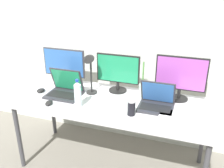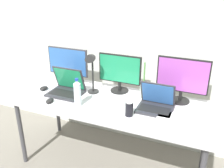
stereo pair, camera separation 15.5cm
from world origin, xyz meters
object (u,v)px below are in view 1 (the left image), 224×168
at_px(monitor_right, 181,76).
at_px(desk_lamp, 89,66).
at_px(monitor_center, 118,72).
at_px(mouse_by_keyboard, 41,90).
at_px(laptop_silver, 65,89).
at_px(laptop_secondary, 156,102).
at_px(water_bottle, 78,94).
at_px(keyboard_main, 185,118).
at_px(mouse_by_laptop, 49,103).
at_px(work_desk, 112,107).
at_px(bamboo_vase, 142,89).
at_px(monitor_left, 64,65).
at_px(soda_can_near_keyboard, 131,108).

relative_size(monitor_right, desk_lamp, 1.04).
xyz_separation_m(monitor_center, mouse_by_keyboard, (-0.73, -0.28, -0.19)).
relative_size(laptop_silver, laptop_secondary, 1.08).
xyz_separation_m(monitor_center, water_bottle, (-0.24, -0.44, -0.09)).
relative_size(keyboard_main, desk_lamp, 0.91).
relative_size(mouse_by_laptop, desk_lamp, 0.23).
bearing_deg(desk_lamp, laptop_secondary, -4.84).
height_order(monitor_right, water_bottle, monitor_right).
relative_size(work_desk, mouse_by_keyboard, 20.68).
relative_size(monitor_center, mouse_by_laptop, 4.30).
bearing_deg(monitor_center, bamboo_vase, -8.55).
bearing_deg(monitor_left, bamboo_vase, -2.74).
bearing_deg(mouse_by_keyboard, monitor_center, 39.76).
relative_size(monitor_left, monitor_right, 1.01).
xyz_separation_m(work_desk, bamboo_vase, (0.24, 0.21, 0.13)).
bearing_deg(laptop_silver, water_bottle, -38.37).
distance_m(monitor_left, mouse_by_keyboard, 0.36).
distance_m(monitor_left, desk_lamp, 0.42).
bearing_deg(water_bottle, monitor_right, 27.63).
xyz_separation_m(laptop_secondary, bamboo_vase, (-0.17, 0.19, 0.02)).
relative_size(laptop_silver, desk_lamp, 0.74).
distance_m(keyboard_main, desk_lamp, 0.99).
height_order(work_desk, monitor_left, monitor_left).
bearing_deg(monitor_right, water_bottle, -152.37).
bearing_deg(desk_lamp, laptop_silver, -161.28).
bearing_deg(keyboard_main, water_bottle, -170.57).
distance_m(mouse_by_keyboard, water_bottle, 0.53).
relative_size(monitor_right, soda_can_near_keyboard, 3.71).
height_order(monitor_right, keyboard_main, monitor_right).
distance_m(monitor_center, water_bottle, 0.50).
distance_m(keyboard_main, soda_can_near_keyboard, 0.45).
xyz_separation_m(soda_can_near_keyboard, desk_lamp, (-0.49, 0.25, 0.24)).
bearing_deg(keyboard_main, bamboo_vase, 148.14).
relative_size(keyboard_main, water_bottle, 1.54).
distance_m(monitor_center, keyboard_main, 0.80).
distance_m(water_bottle, desk_lamp, 0.32).
height_order(mouse_by_laptop, desk_lamp, desk_lamp).
xyz_separation_m(work_desk, mouse_by_laptop, (-0.53, -0.24, 0.07)).
xyz_separation_m(laptop_secondary, water_bottle, (-0.67, -0.21, 0.07)).
distance_m(monitor_right, mouse_by_keyboard, 1.39).
relative_size(monitor_right, bamboo_vase, 1.32).
bearing_deg(bamboo_vase, monitor_center, 171.45).
bearing_deg(work_desk, water_bottle, -143.75).
height_order(work_desk, keyboard_main, keyboard_main).
distance_m(monitor_center, bamboo_vase, 0.30).
height_order(work_desk, mouse_by_laptop, mouse_by_laptop).
xyz_separation_m(soda_can_near_keyboard, bamboo_vase, (0.01, 0.39, 0.01)).
bearing_deg(bamboo_vase, mouse_by_laptop, -150.00).
height_order(mouse_by_laptop, water_bottle, water_bottle).
relative_size(bamboo_vase, desk_lamp, 0.79).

